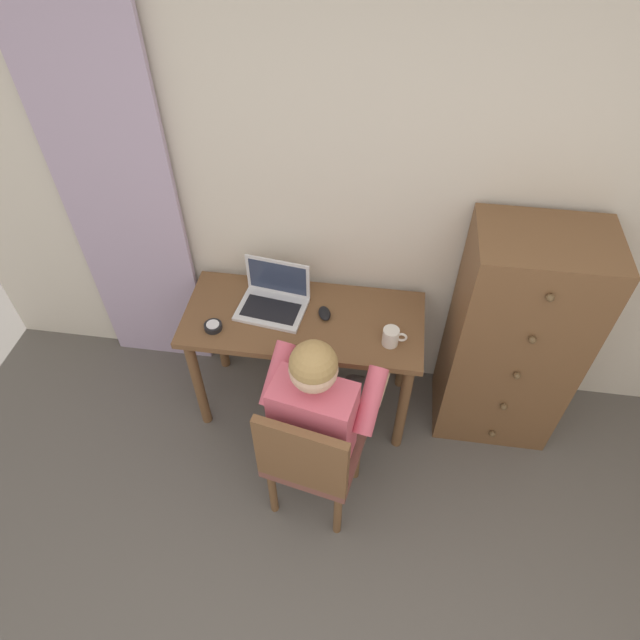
# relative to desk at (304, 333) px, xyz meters

# --- Properties ---
(wall_back) EXTENTS (4.80, 0.05, 2.50)m
(wall_back) POSITION_rel_desk_xyz_m (0.43, 0.34, 0.63)
(wall_back) COLOR beige
(wall_back) RESTS_ON ground_plane
(curtain_panel) EXTENTS (0.62, 0.03, 2.19)m
(curtain_panel) POSITION_rel_desk_xyz_m (-0.97, 0.27, 0.48)
(curtain_panel) COLOR #B29EBC
(curtain_panel) RESTS_ON ground_plane
(desk) EXTENTS (1.23, 0.54, 0.74)m
(desk) POSITION_rel_desk_xyz_m (0.00, 0.00, 0.00)
(desk) COLOR brown
(desk) RESTS_ON ground_plane
(dresser) EXTENTS (0.62, 0.46, 1.32)m
(dresser) POSITION_rel_desk_xyz_m (1.07, 0.07, 0.04)
(dresser) COLOR brown
(dresser) RESTS_ON ground_plane
(chair) EXTENTS (0.49, 0.47, 0.87)m
(chair) POSITION_rel_desk_xyz_m (0.13, -0.64, -0.14)
(chair) COLOR brown
(chair) RESTS_ON ground_plane
(person_seated) EXTENTS (0.60, 0.64, 1.19)m
(person_seated) POSITION_rel_desk_xyz_m (0.16, -0.46, 0.05)
(person_seated) COLOR #4C4C4C
(person_seated) RESTS_ON ground_plane
(laptop) EXTENTS (0.37, 0.29, 0.24)m
(laptop) POSITION_rel_desk_xyz_m (-0.16, 0.06, 0.17)
(laptop) COLOR silver
(laptop) RESTS_ON desk
(computer_mouse) EXTENTS (0.09, 0.11, 0.03)m
(computer_mouse) POSITION_rel_desk_xyz_m (0.11, 0.03, 0.14)
(computer_mouse) COLOR black
(computer_mouse) RESTS_ON desk
(desk_clock) EXTENTS (0.09, 0.09, 0.03)m
(desk_clock) POSITION_rel_desk_xyz_m (-0.43, -0.14, 0.13)
(desk_clock) COLOR black
(desk_clock) RESTS_ON desk
(coffee_mug) EXTENTS (0.12, 0.08, 0.09)m
(coffee_mug) POSITION_rel_desk_xyz_m (0.45, -0.11, 0.17)
(coffee_mug) COLOR silver
(coffee_mug) RESTS_ON desk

